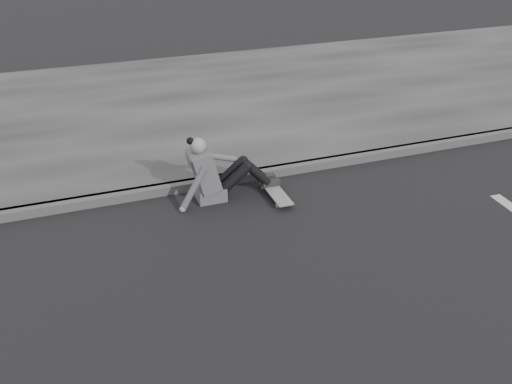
# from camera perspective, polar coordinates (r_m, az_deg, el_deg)

# --- Properties ---
(ground) EXTENTS (80.00, 80.00, 0.00)m
(ground) POSITION_cam_1_polar(r_m,az_deg,el_deg) (5.50, -2.57, -12.24)
(ground) COLOR black
(ground) RESTS_ON ground
(curb) EXTENTS (24.00, 0.16, 0.12)m
(curb) POSITION_cam_1_polar(r_m,az_deg,el_deg) (7.56, -8.48, 0.38)
(curb) COLOR #444444
(curb) RESTS_ON ground
(sidewalk) EXTENTS (24.00, 6.00, 0.12)m
(sidewalk) POSITION_cam_1_polar(r_m,az_deg,el_deg) (10.29, -12.10, 7.90)
(sidewalk) COLOR #343434
(sidewalk) RESTS_ON ground
(skateboard) EXTENTS (0.20, 0.78, 0.09)m
(skateboard) POSITION_cam_1_polar(r_m,az_deg,el_deg) (7.36, 1.95, -0.01)
(skateboard) COLOR gray
(skateboard) RESTS_ON ground
(seated_woman) EXTENTS (1.38, 0.46, 0.88)m
(seated_woman) POSITION_cam_1_polar(r_m,az_deg,el_deg) (7.23, -4.16, 1.94)
(seated_woman) COLOR #4F4F51
(seated_woman) RESTS_ON ground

